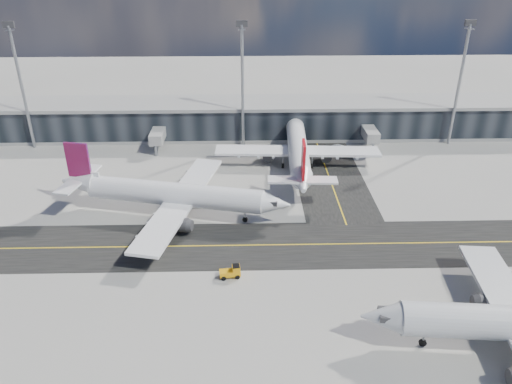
# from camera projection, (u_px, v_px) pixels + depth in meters

# --- Properties ---
(ground) EXTENTS (300.00, 300.00, 0.00)m
(ground) POSITION_uv_depth(u_px,v_px,m) (244.00, 259.00, 77.80)
(ground) COLOR gray
(ground) RESTS_ON ground
(taxiway_lanes) EXTENTS (180.00, 63.00, 0.03)m
(taxiway_lanes) POSITION_uv_depth(u_px,v_px,m) (266.00, 224.00, 87.45)
(taxiway_lanes) COLOR black
(taxiway_lanes) RESTS_ON ground
(terminal_concourse) EXTENTS (152.00, 19.80, 8.80)m
(terminal_concourse) POSITION_uv_depth(u_px,v_px,m) (243.00, 120.00, 124.85)
(terminal_concourse) COLOR black
(terminal_concourse) RESTS_ON ground
(floodlight_masts) EXTENTS (102.50, 0.70, 28.90)m
(floodlight_masts) POSITION_uv_depth(u_px,v_px,m) (242.00, 81.00, 113.44)
(floodlight_masts) COLOR gray
(floodlight_masts) RESTS_ON ground
(airliner_af) EXTENTS (42.09, 36.15, 12.55)m
(airliner_af) POSITION_uv_depth(u_px,v_px,m) (172.00, 194.00, 88.53)
(airliner_af) COLOR white
(airliner_af) RESTS_ON ground
(airliner_redtail) EXTENTS (36.07, 42.33, 12.54)m
(airliner_redtail) POSITION_uv_depth(u_px,v_px,m) (298.00, 150.00, 107.11)
(airliner_redtail) COLOR white
(airliner_redtail) RESTS_ON ground
(baggage_tug) EXTENTS (3.22, 1.92, 1.92)m
(baggage_tug) POSITION_uv_depth(u_px,v_px,m) (232.00, 272.00, 73.37)
(baggage_tug) COLOR orange
(baggage_tug) RESTS_ON ground
(service_van) EXTENTS (5.82, 6.65, 1.70)m
(service_van) POSITION_uv_depth(u_px,v_px,m) (342.00, 150.00, 115.66)
(service_van) COLOR white
(service_van) RESTS_ON ground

